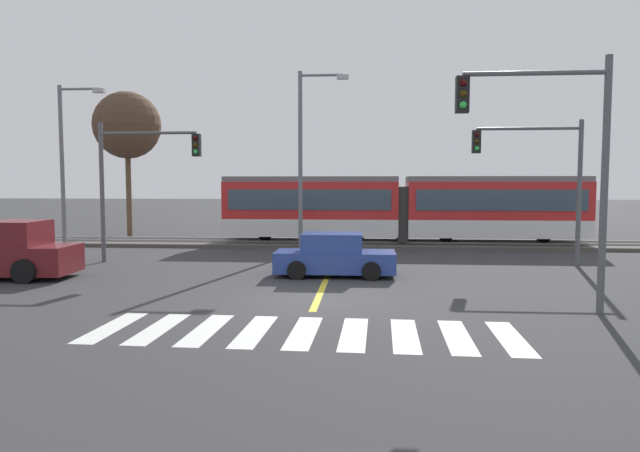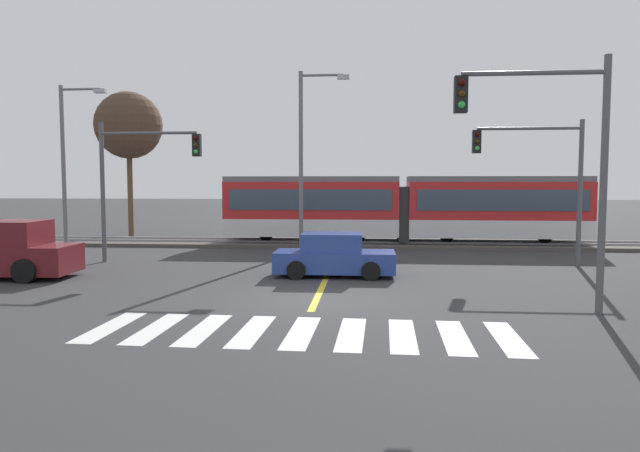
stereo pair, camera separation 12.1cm
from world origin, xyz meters
name	(u,v)px [view 2 (the right image)]	position (x,y,z in m)	size (l,w,h in m)	color
ground_plane	(316,301)	(0.00, 0.00, 0.00)	(200.00, 200.00, 0.00)	#333335
track_bed	(341,243)	(0.00, 14.29, 0.09)	(120.00, 4.00, 0.18)	#4C4742
rail_near	(341,242)	(0.00, 13.57, 0.23)	(120.00, 0.08, 0.10)	#939399
rail_far	(342,239)	(0.00, 15.01, 0.23)	(120.00, 0.08, 0.10)	#939399
light_rail_tram	(403,207)	(3.20, 14.28, 2.05)	(18.50, 2.64, 3.43)	silver
crosswalk_stripe_0	(110,327)	(-4.40, -3.30, 0.00)	(0.56, 2.80, 0.01)	silver
crosswalk_stripe_1	(157,328)	(-3.30, -3.33, 0.00)	(0.56, 2.80, 0.01)	silver
crosswalk_stripe_2	(204,329)	(-2.20, -3.36, 0.00)	(0.56, 2.80, 0.01)	silver
crosswalk_stripe_3	(252,331)	(-1.10, -3.38, 0.00)	(0.56, 2.80, 0.01)	silver
crosswalk_stripe_4	(301,332)	(0.00, -3.41, 0.00)	(0.56, 2.80, 0.01)	silver
crosswalk_stripe_5	(351,334)	(1.10, -3.44, 0.00)	(0.56, 2.80, 0.01)	silver
crosswalk_stripe_6	(402,335)	(2.20, -3.46, 0.00)	(0.56, 2.80, 0.01)	silver
crosswalk_stripe_7	(455,337)	(3.30, -3.49, 0.00)	(0.56, 2.80, 0.01)	silver
crosswalk_stripe_8	(508,338)	(4.40, -3.51, 0.00)	(0.56, 2.80, 0.01)	silver
lane_centre_line	(330,271)	(0.00, 5.44, 0.00)	(0.20, 13.70, 0.01)	gold
sedan_crossing	(334,256)	(0.25, 4.26, 0.70)	(4.21, 1.94, 1.52)	#284293
traffic_light_near_right	(554,145)	(6.01, -0.99, 4.21)	(3.75, 0.38, 6.38)	#515459
traffic_light_mid_right	(542,168)	(8.18, 7.46, 3.88)	(4.25, 0.38, 5.73)	#515459
traffic_light_mid_left	(137,169)	(-8.01, 7.03, 3.83)	(4.25, 0.38, 5.74)	#515459
street_lamp_west	(68,156)	(-13.38, 11.45, 4.61)	(2.38, 0.28, 8.04)	slate
street_lamp_centre	(306,150)	(-1.54, 11.24, 4.84)	(2.37, 0.28, 8.48)	slate
bare_tree_far_west	(129,126)	(-13.04, 17.93, 6.71)	(4.01, 4.01, 8.75)	brown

